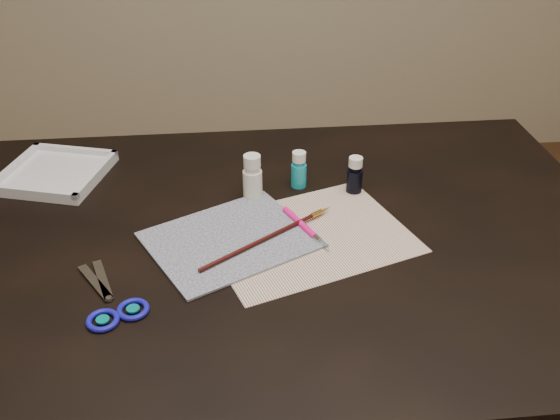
{
  "coord_description": "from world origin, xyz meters",
  "views": [
    {
      "loc": [
        -0.09,
        -0.95,
        1.41
      ],
      "look_at": [
        0.0,
        0.0,
        0.8
      ],
      "focal_mm": 40.0,
      "sensor_mm": 36.0,
      "label": 1
    }
  ],
  "objects": [
    {
      "name": "paint_bottle_white",
      "position": [
        -0.04,
        0.13,
        0.8
      ],
      "size": [
        0.04,
        0.04,
        0.1
      ],
      "primitive_type": "cylinder",
      "rotation": [
        0.0,
        0.0,
        -0.08
      ],
      "color": "white",
      "rests_on": "table"
    },
    {
      "name": "paint_bottle_cyan",
      "position": [
        0.06,
        0.17,
        0.79
      ],
      "size": [
        0.04,
        0.04,
        0.08
      ],
      "primitive_type": "cylinder",
      "rotation": [
        0.0,
        0.0,
        0.4
      ],
      "color": "#1799AE",
      "rests_on": "table"
    },
    {
      "name": "paper",
      "position": [
        0.05,
        -0.02,
        0.75
      ],
      "size": [
        0.43,
        0.38,
        0.0
      ],
      "primitive_type": "cube",
      "rotation": [
        0.0,
        0.0,
        0.33
      ],
      "color": "white",
      "rests_on": "table"
    },
    {
      "name": "paintbrush",
      "position": [
        -0.02,
        -0.03,
        0.76
      ],
      "size": [
        0.26,
        0.19,
        0.01
      ],
      "primitive_type": null,
      "rotation": [
        0.0,
        0.0,
        0.61
      ],
      "color": "black",
      "rests_on": "canvas"
    },
    {
      "name": "craft_knife",
      "position": [
        0.05,
        -0.01,
        0.76
      ],
      "size": [
        0.08,
        0.15,
        0.01
      ],
      "primitive_type": null,
      "rotation": [
        0.0,
        0.0,
        -1.15
      ],
      "color": "#FF158A",
      "rests_on": "paper"
    },
    {
      "name": "paint_bottle_navy",
      "position": [
        0.17,
        0.13,
        0.79
      ],
      "size": [
        0.04,
        0.04,
        0.08
      ],
      "primitive_type": "cylinder",
      "rotation": [
        0.0,
        0.0,
        0.21
      ],
      "color": "black",
      "rests_on": "table"
    },
    {
      "name": "canvas",
      "position": [
        -0.09,
        -0.02,
        0.75
      ],
      "size": [
        0.35,
        0.33,
        0.0
      ],
      "primitive_type": "cube",
      "rotation": [
        0.0,
        0.0,
        0.48
      ],
      "color": "#141F38",
      "rests_on": "paper"
    },
    {
      "name": "palette_tray",
      "position": [
        -0.46,
        0.26,
        0.76
      ],
      "size": [
        0.25,
        0.25,
        0.02
      ],
      "primitive_type": "cube",
      "rotation": [
        0.0,
        0.0,
        -0.29
      ],
      "color": "silver",
      "rests_on": "table"
    },
    {
      "name": "scissors",
      "position": [
        -0.31,
        -0.15,
        0.76
      ],
      "size": [
        0.19,
        0.22,
        0.01
      ],
      "primitive_type": null,
      "rotation": [
        0.0,
        0.0,
        2.14
      ],
      "color": "silver",
      "rests_on": "table"
    },
    {
      "name": "table",
      "position": [
        0.0,
        0.0,
        0.38
      ],
      "size": [
        1.3,
        0.9,
        0.75
      ],
      "primitive_type": "cube",
      "color": "black",
      "rests_on": "ground"
    }
  ]
}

